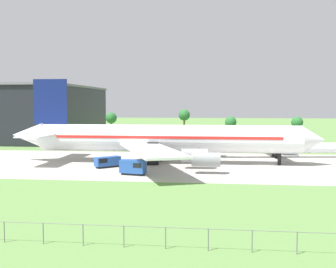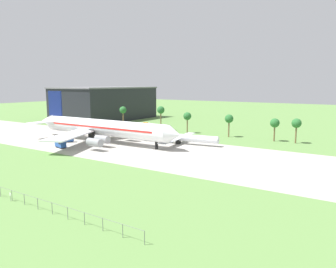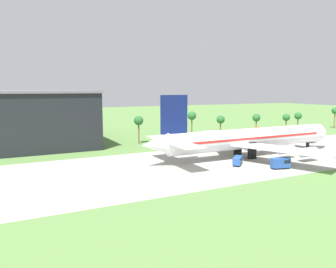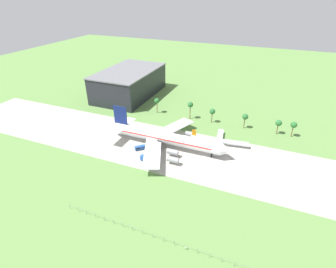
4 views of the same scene
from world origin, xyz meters
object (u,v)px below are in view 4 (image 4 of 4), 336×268
(catering_van, at_px, (140,148))
(baggage_tug, at_px, (145,159))
(regional_aircraft, at_px, (219,141))
(no_stopping_sign, at_px, (186,248))
(jet_airliner, at_px, (164,137))
(terminal_building, at_px, (129,83))

(catering_van, bearing_deg, baggage_tug, -48.34)
(regional_aircraft, bearing_deg, no_stopping_sign, -85.97)
(jet_airliner, xyz_separation_m, no_stopping_sign, (31.78, -56.69, -4.58))
(jet_airliner, bearing_deg, catering_van, -143.41)
(regional_aircraft, relative_size, no_stopping_sign, 18.57)
(regional_aircraft, xyz_separation_m, no_stopping_sign, (4.90, -69.66, -1.39))
(jet_airliner, distance_m, regional_aircraft, 30.01)
(catering_van, xyz_separation_m, terminal_building, (-44.87, 68.77, 8.91))
(baggage_tug, xyz_separation_m, terminal_building, (-52.41, 77.23, 8.62))
(baggage_tug, distance_m, no_stopping_sign, 53.34)
(jet_airliner, bearing_deg, no_stopping_sign, -60.72)
(regional_aircraft, height_order, terminal_building, terminal_building)
(regional_aircraft, xyz_separation_m, terminal_building, (-82.63, 47.71, 7.72))
(no_stopping_sign, bearing_deg, terminal_building, 126.71)
(no_stopping_sign, bearing_deg, baggage_tug, 131.19)
(regional_aircraft, bearing_deg, baggage_tug, -135.67)
(catering_van, height_order, terminal_building, terminal_building)
(catering_van, relative_size, terminal_building, 0.09)
(jet_airliner, distance_m, catering_van, 14.24)
(baggage_tug, relative_size, catering_van, 0.97)
(baggage_tug, bearing_deg, jet_airliner, 78.56)
(terminal_building, bearing_deg, no_stopping_sign, -53.29)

